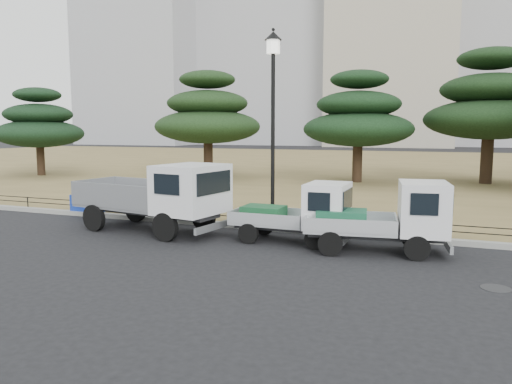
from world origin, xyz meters
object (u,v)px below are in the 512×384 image
at_px(truck_large, 157,194).
at_px(truck_kei_front, 299,213).
at_px(tarp_pile, 93,201).
at_px(street_lamp, 273,96).
at_px(truck_kei_rear, 387,217).

bearing_deg(truck_large, truck_kei_front, 11.07).
bearing_deg(tarp_pile, street_lamp, -1.06).
distance_m(truck_kei_rear, street_lamp, 5.39).
xyz_separation_m(truck_kei_front, tarp_pile, (-8.65, 1.75, -0.37)).
height_order(truck_large, truck_kei_rear, truck_large).
height_order(truck_large, truck_kei_front, truck_large).
bearing_deg(tarp_pile, truck_kei_rear, -10.14).
bearing_deg(street_lamp, truck_large, -150.69).
relative_size(truck_kei_rear, tarp_pile, 2.86).
relative_size(truck_kei_front, tarp_pile, 2.51).
height_order(truck_large, street_lamp, street_lamp).
distance_m(truck_large, street_lamp, 4.75).
xyz_separation_m(truck_large, street_lamp, (3.18, 1.79, 3.05)).
distance_m(truck_large, truck_kei_rear, 7.01).
distance_m(truck_kei_front, tarp_pile, 8.84).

